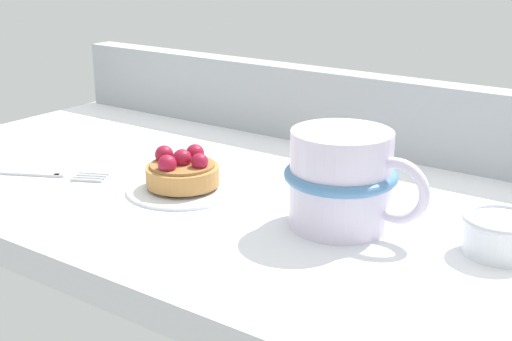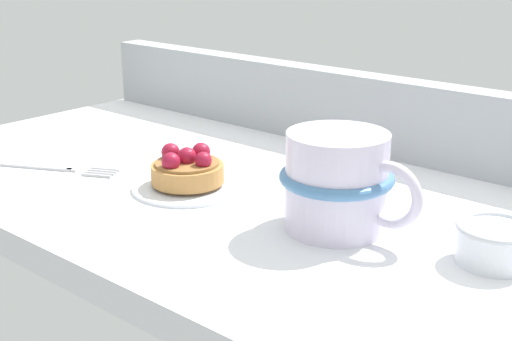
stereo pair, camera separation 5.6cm
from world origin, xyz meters
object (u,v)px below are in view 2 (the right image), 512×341
dessert_plate (188,185)px  coffee_mug (338,181)px  raspberry_tart (187,169)px  dessert_fork (47,167)px  sugar_bowl (496,241)px

dessert_plate → coffee_mug: 18.17cm
dessert_plate → raspberry_tart: size_ratio=1.54×
raspberry_tart → coffee_mug: size_ratio=0.56×
dessert_plate → dessert_fork: size_ratio=0.72×
dessert_fork → sugar_bowl: 48.70cm
dessert_plate → raspberry_tart: (-0.05, 0.01, 1.83)cm
dessert_plate → sugar_bowl: bearing=7.5°
coffee_mug → sugar_bowl: 13.96cm
raspberry_tart → coffee_mug: bearing=4.3°
sugar_bowl → coffee_mug: bearing=-168.5°
raspberry_tart → dessert_fork: size_ratio=0.47×
dessert_fork → sugar_bowl: size_ratio=2.50×
raspberry_tart → coffee_mug: coffee_mug is taller
coffee_mug → dessert_fork: (-34.22, -7.24, -4.18)cm
coffee_mug → sugar_bowl: bearing=11.5°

